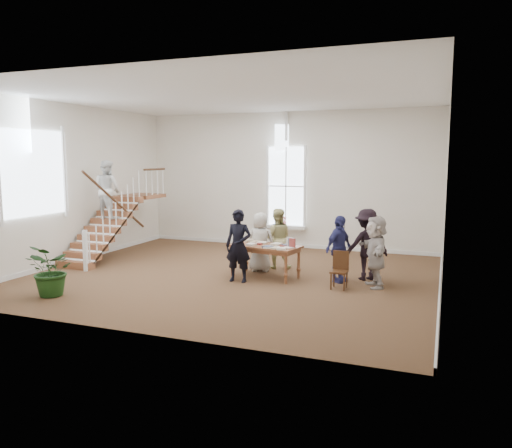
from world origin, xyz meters
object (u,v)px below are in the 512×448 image
at_px(library_table, 265,248).
at_px(person_yellow, 277,238).
at_px(elderly_woman, 260,242).
at_px(woman_cluster_c, 376,252).
at_px(woman_cluster_a, 339,249).
at_px(woman_cluster_b, 367,245).
at_px(floor_plant, 52,270).
at_px(side_chair, 340,268).
at_px(police_officer, 238,246).

relative_size(library_table, person_yellow, 1.15).
height_order(library_table, elderly_woman, elderly_woman).
xyz_separation_m(person_yellow, woman_cluster_c, (2.77, -1.10, 0.02)).
xyz_separation_m(woman_cluster_a, woman_cluster_b, (0.60, 0.45, 0.07)).
xyz_separation_m(library_table, elderly_woman, (-0.35, 0.60, 0.05)).
bearing_deg(person_yellow, woman_cluster_a, 137.76).
height_order(floor_plant, side_chair, floor_plant).
xyz_separation_m(library_table, woman_cluster_b, (2.42, 0.65, 0.14)).
bearing_deg(side_chair, library_table, 169.65).
distance_m(library_table, police_officer, 0.80).
bearing_deg(floor_plant, elderly_woman, 49.02).
relative_size(woman_cluster_a, side_chair, 1.88).
bearing_deg(woman_cluster_a, woman_cluster_c, -78.94).
distance_m(woman_cluster_a, woman_cluster_c, 0.92).
distance_m(elderly_woman, woman_cluster_b, 2.77).
bearing_deg(floor_plant, library_table, 41.35).
height_order(woman_cluster_b, floor_plant, woman_cluster_b).
height_order(police_officer, floor_plant, police_officer).
height_order(police_officer, woman_cluster_a, police_officer).
bearing_deg(elderly_woman, woman_cluster_c, 161.71).
xyz_separation_m(library_table, woman_cluster_c, (2.72, 0.00, 0.10)).
bearing_deg(library_table, floor_plant, -127.97).
distance_m(person_yellow, woman_cluster_c, 2.98).
bearing_deg(side_chair, police_officer, -173.08).
height_order(library_table, person_yellow, person_yellow).
xyz_separation_m(person_yellow, floor_plant, (-3.67, -4.38, -0.24)).
bearing_deg(library_table, elderly_woman, 131.12).
relative_size(library_table, side_chair, 2.18).
height_order(woman_cluster_c, side_chair, woman_cluster_c).
bearing_deg(woman_cluster_b, woman_cluster_a, 3.93).
bearing_deg(woman_cluster_b, elderly_woman, -31.89).
distance_m(woman_cluster_a, floor_plant, 6.55).
xyz_separation_m(elderly_woman, woman_cluster_c, (3.07, -0.60, 0.05)).
height_order(elderly_woman, woman_cluster_a, woman_cluster_a).
distance_m(woman_cluster_c, floor_plant, 7.23).
bearing_deg(person_yellow, police_officer, 60.54).
bearing_deg(police_officer, library_table, 52.73).
bearing_deg(woman_cluster_b, floor_plant, -0.32).
bearing_deg(person_yellow, woman_cluster_b, 153.12).
bearing_deg(woman_cluster_b, police_officer, -8.57).
distance_m(police_officer, woman_cluster_c, 3.24).
bearing_deg(side_chair, woman_cluster_b, 67.53).
xyz_separation_m(police_officer, person_yellow, (0.40, 1.75, -0.06)).
xyz_separation_m(person_yellow, side_chair, (2.02, -1.49, -0.35)).
bearing_deg(floor_plant, police_officer, 38.81).
bearing_deg(police_officer, woman_cluster_c, 9.35).
bearing_deg(side_chair, person_yellow, 144.42).
bearing_deg(floor_plant, side_chair, 26.90).
xyz_separation_m(person_yellow, woman_cluster_a, (1.87, -0.90, -0.01)).
height_order(police_officer, woman_cluster_b, police_officer).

